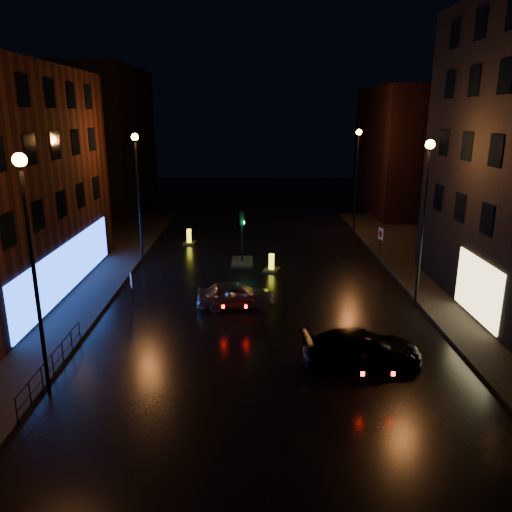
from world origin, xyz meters
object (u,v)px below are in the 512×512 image
object	(u,v)px
traffic_signal	(242,255)
road_sign_right	(381,237)
dark_sedan	(362,348)
road_sign_left	(131,284)
bollard_far	(189,241)
silver_hatchback	(236,295)
bollard_near	(271,267)

from	to	relation	value
traffic_signal	road_sign_right	distance (m)	9.18
dark_sedan	road_sign_right	world-z (taller)	road_sign_right
dark_sedan	road_sign_left	xyz separation A→B (m)	(-10.22, 5.47, 0.82)
traffic_signal	dark_sedan	distance (m)	14.88
dark_sedan	bollard_far	distance (m)	21.09
road_sign_left	road_sign_right	xyz separation A→B (m)	(14.39, 8.47, 0.26)
traffic_signal	silver_hatchback	bearing A→B (deg)	-91.30
dark_sedan	road_sign_right	xyz separation A→B (m)	(4.17, 13.94, 1.08)
silver_hatchback	road_sign_left	distance (m)	5.22
bollard_near	road_sign_right	distance (m)	7.58
silver_hatchback	dark_sedan	distance (m)	7.96
traffic_signal	road_sign_left	distance (m)	10.13
bollard_near	road_sign_left	distance (m)	9.92
bollard_far	road_sign_right	bearing A→B (deg)	-16.21
dark_sedan	bollard_near	distance (m)	12.60
traffic_signal	road_sign_left	bearing A→B (deg)	-121.71
silver_hatchback	dark_sedan	world-z (taller)	dark_sedan
road_sign_left	road_sign_right	distance (m)	16.70
silver_hatchback	road_sign_left	world-z (taller)	road_sign_left
traffic_signal	bollard_far	bearing A→B (deg)	129.36
bollard_far	traffic_signal	bearing A→B (deg)	-45.68
bollard_near	road_sign_right	size ratio (longest dim) A/B	0.62
silver_hatchback	bollard_far	bearing A→B (deg)	12.69
traffic_signal	bollard_far	world-z (taller)	traffic_signal
bollard_far	road_sign_right	distance (m)	14.25
traffic_signal	silver_hatchback	size ratio (longest dim) A/B	0.87
bollard_near	road_sign_left	xyz separation A→B (m)	(-7.17, -6.74, 1.26)
silver_hatchback	road_sign_right	bearing A→B (deg)	-54.01
bollard_near	silver_hatchback	bearing A→B (deg)	-89.33
dark_sedan	road_sign_right	bearing A→B (deg)	-22.15
dark_sedan	bollard_near	xyz separation A→B (m)	(-3.05, 12.21, -0.45)
road_sign_right	traffic_signal	bearing A→B (deg)	-14.88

